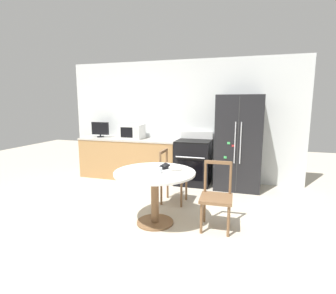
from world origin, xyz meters
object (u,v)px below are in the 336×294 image
dining_chair_far (172,178)px  dining_chair_right (216,197)px  refrigerator (238,143)px  candle_glass (159,171)px  wallet (164,167)px  microwave (132,132)px  oven_range (193,162)px  countertop_tv (100,129)px

dining_chair_far → dining_chair_right: same height
refrigerator → candle_glass: bearing=-114.9°
wallet → refrigerator: bearing=61.6°
candle_glass → wallet: size_ratio=0.50×
dining_chair_right → candle_glass: bearing=11.2°
microwave → wallet: (1.34, -1.84, -0.27)m
microwave → refrigerator: bearing=-1.6°
refrigerator → wallet: refrigerator is taller
microwave → oven_range: bearing=-1.4°
dining_chair_far → microwave: bearing=-132.3°
countertop_tv → dining_chair_far: bearing=-30.0°
oven_range → wallet: (-0.06, -1.80, 0.31)m
oven_range → dining_chair_far: (-0.13, -1.15, -0.03)m
oven_range → microwave: microwave is taller
dining_chair_far → countertop_tv: bearing=-119.4°
microwave → dining_chair_far: 1.85m
countertop_tv → dining_chair_right: (2.92, -1.95, -0.65)m
candle_glass → oven_range: bearing=88.6°
countertop_tv → wallet: countertop_tv is taller
dining_chair_right → microwave: bearing=-44.9°
microwave → countertop_tv: countertop_tv is taller
countertop_tv → wallet: (2.16, -1.86, -0.31)m
refrigerator → wallet: bearing=-118.4°
oven_range → candle_glass: 2.10m
dining_chair_far → dining_chair_right: 1.11m
dining_chair_right → refrigerator: bearing=-98.4°
microwave → dining_chair_right: 2.92m
refrigerator → wallet: (-0.96, -1.77, -0.14)m
oven_range → dining_chair_far: 1.16m
countertop_tv → dining_chair_far: (2.10, -1.21, -0.65)m
wallet → dining_chair_far: bearing=95.4°
microwave → candle_glass: bearing=-57.3°
oven_range → microwave: size_ratio=2.22×
refrigerator → countertop_tv: bearing=178.4°
countertop_tv → dining_chair_far: 2.51m
oven_range → candle_glass: size_ratio=12.33×
oven_range → dining_chair_right: 2.02m
microwave → dining_chair_right: bearing=-42.5°
microwave → wallet: 2.29m
countertop_tv → refrigerator: bearing=-1.6°
countertop_tv → microwave: bearing=-1.7°
refrigerator → microwave: bearing=178.4°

